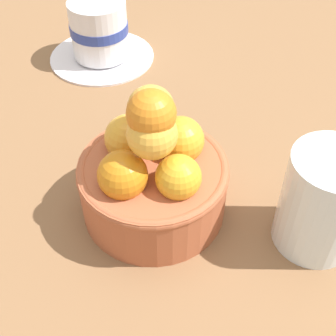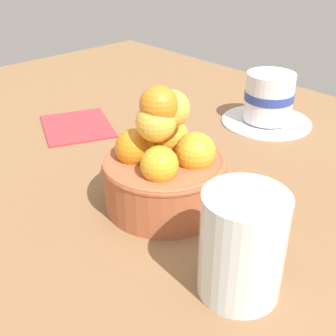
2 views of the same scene
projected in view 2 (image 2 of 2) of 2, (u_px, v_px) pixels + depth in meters
The scene contains 5 objects.
ground_plane at pixel (165, 220), 50.63cm from camera, with size 127.65×91.96×4.72cm, color brown.
terracotta_bowl at pixel (165, 167), 47.17cm from camera, with size 13.49×13.49×13.98cm.
coffee_cup at pixel (268, 101), 67.63cm from camera, with size 14.03×14.03×7.97cm.
water_glass at pixel (242, 245), 35.64cm from camera, with size 7.07×7.07×9.60cm, color silver.
folded_napkin at pixel (77, 125), 67.62cm from camera, with size 11.84×9.97×0.60cm, color #B23338.
Camera 2 is at (30.38, -27.70, 27.81)cm, focal length 46.81 mm.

